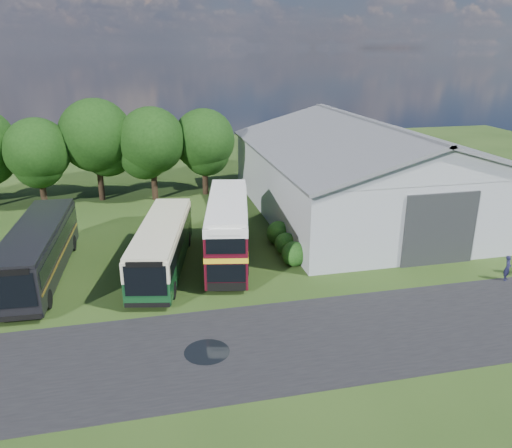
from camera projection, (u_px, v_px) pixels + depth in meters
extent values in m
plane|color=#1C3210|center=(227.00, 318.00, 27.09)|extent=(120.00, 120.00, 0.00)
cube|color=black|center=(296.00, 341.00, 24.96)|extent=(60.00, 8.00, 0.02)
cylinder|color=black|center=(207.00, 352.00, 24.02)|extent=(2.20, 2.20, 0.01)
cube|color=gray|center=(364.00, 181.00, 44.02)|extent=(18.00, 24.00, 5.50)
cube|color=#2D3033|center=(440.00, 229.00, 32.99)|extent=(5.20, 0.18, 5.00)
cylinder|color=black|center=(43.00, 191.00, 45.48)|extent=(0.56, 0.56, 3.06)
sphere|color=black|center=(37.00, 150.00, 44.23)|extent=(5.78, 5.78, 5.78)
cylinder|color=black|center=(101.00, 182.00, 47.63)|extent=(0.56, 0.56, 3.60)
sphere|color=black|center=(96.00, 135.00, 46.16)|extent=(6.80, 6.80, 6.80)
cylinder|color=black|center=(154.00, 183.00, 47.80)|extent=(0.56, 0.56, 3.31)
sphere|color=black|center=(151.00, 141.00, 46.45)|extent=(6.26, 6.26, 6.26)
cylinder|color=black|center=(205.00, 178.00, 49.60)|extent=(0.56, 0.56, 3.17)
sphere|color=black|center=(204.00, 140.00, 48.31)|extent=(5.98, 5.98, 5.98)
sphere|color=#194714|center=(294.00, 264.00, 33.78)|extent=(1.70, 1.70, 1.70)
sphere|color=#194714|center=(286.00, 253.00, 35.62)|extent=(1.60, 1.60, 1.60)
sphere|color=#194714|center=(278.00, 243.00, 37.46)|extent=(1.80, 1.80, 1.80)
cube|color=#0E3518|center=(162.00, 245.00, 32.45)|extent=(4.94, 11.85, 2.87)
cube|color=#410914|center=(228.00, 228.00, 33.59)|extent=(4.56, 10.66, 4.14)
cube|color=black|center=(38.00, 250.00, 31.29)|extent=(3.39, 12.46, 3.07)
imported|color=#171833|center=(508.00, 268.00, 31.21)|extent=(0.71, 0.69, 1.65)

